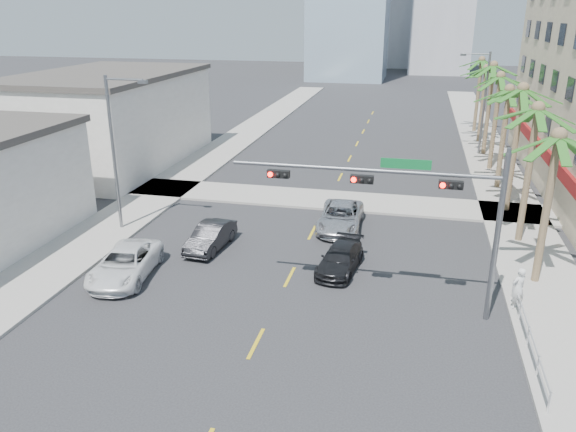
# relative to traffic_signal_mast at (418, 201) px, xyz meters

# --- Properties ---
(ground) EXTENTS (260.00, 260.00, 0.00)m
(ground) POSITION_rel_traffic_signal_mast_xyz_m (-5.78, -7.95, -5.06)
(ground) COLOR #262628
(ground) RESTS_ON ground
(sidewalk_right) EXTENTS (4.00, 120.00, 0.15)m
(sidewalk_right) POSITION_rel_traffic_signal_mast_xyz_m (6.22, 12.05, -4.99)
(sidewalk_right) COLOR gray
(sidewalk_right) RESTS_ON ground
(sidewalk_left) EXTENTS (4.00, 120.00, 0.15)m
(sidewalk_left) POSITION_rel_traffic_signal_mast_xyz_m (-17.78, 12.05, -4.99)
(sidewalk_left) COLOR gray
(sidewalk_left) RESTS_ON ground
(sidewalk_cross) EXTENTS (80.00, 4.00, 0.15)m
(sidewalk_cross) POSITION_rel_traffic_signal_mast_xyz_m (-5.78, 14.05, -4.99)
(sidewalk_cross) COLOR gray
(sidewalk_cross) RESTS_ON ground
(building_left_far) EXTENTS (11.00, 18.00, 7.20)m
(building_left_far) POSITION_rel_traffic_signal_mast_xyz_m (-25.28, 20.05, -1.46)
(building_left_far) COLOR beige
(building_left_far) RESTS_ON ground
(traffic_signal_mast) EXTENTS (11.12, 0.54, 7.20)m
(traffic_signal_mast) POSITION_rel_traffic_signal_mast_xyz_m (0.00, 0.00, 0.00)
(traffic_signal_mast) COLOR slate
(traffic_signal_mast) RESTS_ON ground
(palm_tree_0) EXTENTS (4.80, 4.80, 7.80)m
(palm_tree_0) POSITION_rel_traffic_signal_mast_xyz_m (5.82, 4.05, 2.02)
(palm_tree_0) COLOR brown
(palm_tree_0) RESTS_ON ground
(palm_tree_1) EXTENTS (4.80, 4.80, 8.16)m
(palm_tree_1) POSITION_rel_traffic_signal_mast_xyz_m (5.82, 9.25, 2.37)
(palm_tree_1) COLOR brown
(palm_tree_1) RESTS_ON ground
(palm_tree_2) EXTENTS (4.80, 4.80, 8.52)m
(palm_tree_2) POSITION_rel_traffic_signal_mast_xyz_m (5.82, 14.45, 2.72)
(palm_tree_2) COLOR brown
(palm_tree_2) RESTS_ON ground
(palm_tree_3) EXTENTS (4.80, 4.80, 7.80)m
(palm_tree_3) POSITION_rel_traffic_signal_mast_xyz_m (5.82, 19.65, 2.02)
(palm_tree_3) COLOR brown
(palm_tree_3) RESTS_ON ground
(palm_tree_4) EXTENTS (4.80, 4.80, 8.16)m
(palm_tree_4) POSITION_rel_traffic_signal_mast_xyz_m (5.82, 24.85, 2.37)
(palm_tree_4) COLOR brown
(palm_tree_4) RESTS_ON ground
(palm_tree_5) EXTENTS (4.80, 4.80, 8.52)m
(palm_tree_5) POSITION_rel_traffic_signal_mast_xyz_m (5.82, 30.05, 2.72)
(palm_tree_5) COLOR brown
(palm_tree_5) RESTS_ON ground
(palm_tree_6) EXTENTS (4.80, 4.80, 7.80)m
(palm_tree_6) POSITION_rel_traffic_signal_mast_xyz_m (5.82, 35.25, 2.02)
(palm_tree_6) COLOR brown
(palm_tree_6) RESTS_ON ground
(palm_tree_7) EXTENTS (4.80, 4.80, 8.16)m
(palm_tree_7) POSITION_rel_traffic_signal_mast_xyz_m (5.82, 40.45, 2.37)
(palm_tree_7) COLOR brown
(palm_tree_7) RESTS_ON ground
(streetlight_left) EXTENTS (2.55, 0.25, 9.00)m
(streetlight_left) POSITION_rel_traffic_signal_mast_xyz_m (-16.78, 6.05, -0.00)
(streetlight_left) COLOR slate
(streetlight_left) RESTS_ON ground
(streetlight_right) EXTENTS (2.55, 0.25, 9.00)m
(streetlight_right) POSITION_rel_traffic_signal_mast_xyz_m (5.21, 30.05, -0.00)
(streetlight_right) COLOR slate
(streetlight_right) RESTS_ON ground
(guardrail) EXTENTS (0.08, 8.08, 1.00)m
(guardrail) POSITION_rel_traffic_signal_mast_xyz_m (4.52, -1.95, -4.39)
(guardrail) COLOR silver
(guardrail) RESTS_ON ground
(car_parked_far) EXTENTS (3.03, 5.52, 1.46)m
(car_parked_far) POSITION_rel_traffic_signal_mast_xyz_m (-13.58, 0.24, -4.33)
(car_parked_far) COLOR white
(car_parked_far) RESTS_ON ground
(car_lane_left) EXTENTS (1.80, 4.29, 1.38)m
(car_lane_left) POSITION_rel_traffic_signal_mast_xyz_m (-10.78, 4.55, -4.37)
(car_lane_left) COLOR black
(car_lane_left) RESTS_ON ground
(car_lane_center) EXTENTS (2.60, 5.40, 1.48)m
(car_lane_center) POSITION_rel_traffic_signal_mast_xyz_m (-4.27, 9.09, -4.32)
(car_lane_center) COLOR #B8B9BD
(car_lane_center) RESTS_ON ground
(car_lane_right) EXTENTS (2.25, 4.45, 1.24)m
(car_lane_right) POSITION_rel_traffic_signal_mast_xyz_m (-3.49, 3.38, -4.44)
(car_lane_right) COLOR black
(car_lane_right) RESTS_ON ground
(pedestrian) EXTENTS (0.82, 0.76, 1.89)m
(pedestrian) POSITION_rel_traffic_signal_mast_xyz_m (4.52, 1.04, -3.97)
(pedestrian) COLOR silver
(pedestrian) RESTS_ON sidewalk_right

